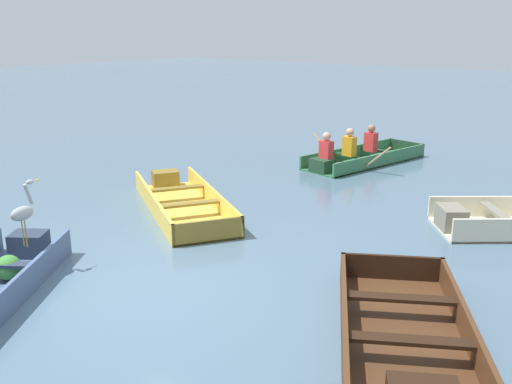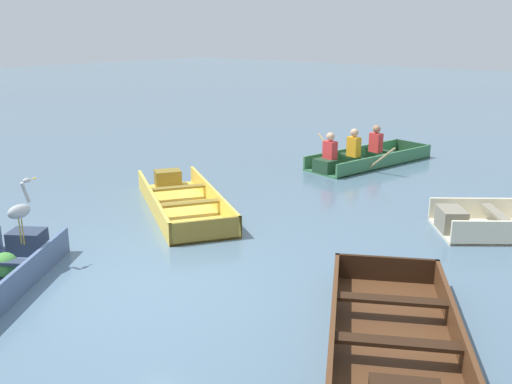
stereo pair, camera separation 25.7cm
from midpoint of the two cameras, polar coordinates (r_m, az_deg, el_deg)
ground_plane at (r=7.24m, az=-10.57°, el=-9.02°), size 80.00×80.00×0.00m
skiff_yellow_near_moored at (r=10.07m, az=-6.73°, el=-0.89°), size 3.44×2.66×0.35m
skiff_dark_varnish_mid_moored at (r=5.91m, az=14.92°, el=-14.15°), size 2.56×3.11×0.35m
rowboat_green_with_crew at (r=13.30m, az=11.21°, el=3.46°), size 2.23×3.40×0.89m
heron_on_dinghy at (r=7.72m, az=-21.67°, el=-1.61°), size 0.18×0.46×0.84m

